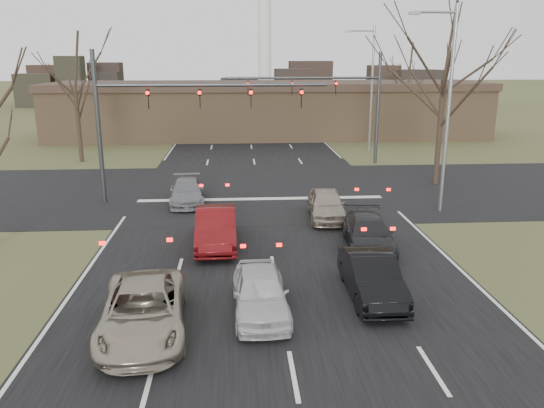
{
  "coord_description": "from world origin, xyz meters",
  "views": [
    {
      "loc": [
        -1.29,
        -15.35,
        7.53
      ],
      "look_at": [
        0.06,
        4.71,
        2.0
      ],
      "focal_mm": 35.0,
      "sensor_mm": 36.0,
      "label": 1
    }
  ],
  "objects": [
    {
      "name": "car_red_ahead",
      "position": [
        -2.22,
        5.63,
        0.77
      ],
      "size": [
        1.76,
        4.71,
        1.54
      ],
      "primitive_type": "imported",
      "rotation": [
        0.0,
        0.0,
        0.03
      ],
      "color": "#5C0D0F",
      "rests_on": "ground"
    },
    {
      "name": "car_white_sedan",
      "position": [
        -0.66,
        -0.58,
        0.69
      ],
      "size": [
        1.75,
        4.11,
        1.39
      ],
      "primitive_type": "imported",
      "rotation": [
        0.0,
        0.0,
        0.03
      ],
      "color": "silver",
      "rests_on": "ground"
    },
    {
      "name": "car_black_hatch",
      "position": [
        3.0,
        0.31,
        0.71
      ],
      "size": [
        1.53,
        4.31,
        1.42
      ],
      "primitive_type": "imported",
      "rotation": [
        0.0,
        0.0,
        -0.01
      ],
      "color": "black",
      "rests_on": "ground"
    },
    {
      "name": "building",
      "position": [
        2.0,
        38.0,
        2.67
      ],
      "size": [
        42.4,
        10.4,
        5.3
      ],
      "color": "brown",
      "rests_on": "ground"
    },
    {
      "name": "road_cross",
      "position": [
        0.0,
        15.0,
        0.01
      ],
      "size": [
        200.0,
        14.0,
        0.02
      ],
      "primitive_type": "cube",
      "color": "black",
      "rests_on": "ground"
    },
    {
      "name": "streetlight_right_far",
      "position": [
        9.32,
        27.0,
        5.59
      ],
      "size": [
        2.34,
        0.25,
        10.0
      ],
      "color": "gray",
      "rests_on": "ground"
    },
    {
      "name": "streetlight_right_near",
      "position": [
        8.82,
        10.0,
        5.59
      ],
      "size": [
        2.34,
        0.25,
        10.0
      ],
      "color": "gray",
      "rests_on": "ground"
    },
    {
      "name": "car_grey_ahead",
      "position": [
        -4.0,
        12.5,
        0.63
      ],
      "size": [
        2.1,
        4.49,
        1.27
      ],
      "primitive_type": "imported",
      "rotation": [
        0.0,
        0.0,
        0.08
      ],
      "color": "gray",
      "rests_on": "ground"
    },
    {
      "name": "mast_arm_far",
      "position": [
        6.18,
        23.0,
        5.02
      ],
      "size": [
        11.12,
        0.24,
        8.0
      ],
      "color": "#383A3D",
      "rests_on": "ground"
    },
    {
      "name": "mast_arm_near",
      "position": [
        -5.23,
        13.0,
        5.07
      ],
      "size": [
        12.12,
        0.24,
        8.0
      ],
      "color": "#383A3D",
      "rests_on": "ground"
    },
    {
      "name": "car_silver_ahead",
      "position": [
        3.0,
        9.13,
        0.72
      ],
      "size": [
        1.99,
        4.33,
        1.44
      ],
      "primitive_type": "imported",
      "rotation": [
        0.0,
        0.0,
        -0.07
      ],
      "color": "gray",
      "rests_on": "ground"
    },
    {
      "name": "tree_right_far",
      "position": [
        15.0,
        35.0,
        6.96
      ],
      "size": [
        5.4,
        5.4,
        9.0
      ],
      "color": "black",
      "rests_on": "ground"
    },
    {
      "name": "tree_right_near",
      "position": [
        11.0,
        16.0,
        8.9
      ],
      "size": [
        6.9,
        6.9,
        11.5
      ],
      "color": "black",
      "rests_on": "ground"
    },
    {
      "name": "car_silver_suv",
      "position": [
        -4.0,
        -1.58,
        0.7
      ],
      "size": [
        2.76,
        5.21,
        1.4
      ],
      "primitive_type": "imported",
      "rotation": [
        0.0,
        0.0,
        0.09
      ],
      "color": "#9D937F",
      "rests_on": "ground"
    },
    {
      "name": "tree_left_far",
      "position": [
        -13.0,
        25.0,
        7.34
      ],
      "size": [
        5.7,
        5.7,
        9.5
      ],
      "color": "black",
      "rests_on": "ground"
    },
    {
      "name": "road_main",
      "position": [
        0.0,
        60.0,
        0.01
      ],
      "size": [
        14.0,
        300.0,
        0.02
      ],
      "primitive_type": "cube",
      "color": "black",
      "rests_on": "ground"
    },
    {
      "name": "ground",
      "position": [
        0.0,
        0.0,
        0.0
      ],
      "size": [
        360.0,
        360.0,
        0.0
      ],
      "primitive_type": "plane",
      "color": "#484927",
      "rests_on": "ground"
    },
    {
      "name": "car_charcoal_sedan",
      "position": [
        4.0,
        4.79,
        0.65
      ],
      "size": [
        2.25,
        4.66,
        1.31
      ],
      "primitive_type": "imported",
      "rotation": [
        0.0,
        0.0,
        -0.09
      ],
      "color": "black",
      "rests_on": "ground"
    }
  ]
}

